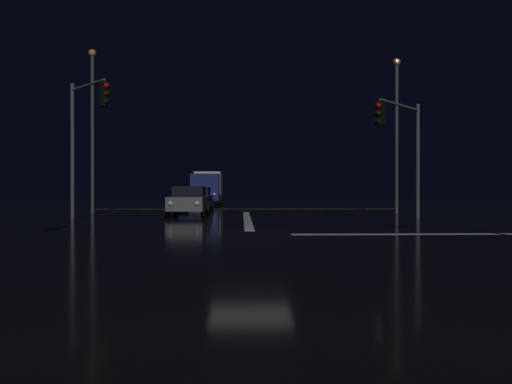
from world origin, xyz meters
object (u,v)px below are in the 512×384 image
object	(u,v)px
traffic_signal_nw	(85,125)
box_truck	(208,187)
sedan_gray	(189,201)
traffic_signal_ne	(402,137)
streetlamp_right_near	(397,124)
sedan_white	(199,197)
sedan_blue	(197,199)
streetlamp_left_near	(93,120)

from	to	relation	value
traffic_signal_nw	box_truck	bearing A→B (deg)	79.45
box_truck	sedan_gray	bearing A→B (deg)	-88.99
traffic_signal_ne	streetlamp_right_near	world-z (taller)	streetlamp_right_near
traffic_signal_nw	streetlamp_right_near	bearing A→B (deg)	20.19
sedan_white	sedan_gray	bearing A→B (deg)	-87.59
sedan_blue	traffic_signal_ne	size ratio (longest dim) A/B	0.77
streetlamp_left_near	streetlamp_right_near	bearing A→B (deg)	0.00
sedan_blue	streetlamp_right_near	bearing A→B (deg)	-14.30
streetlamp_left_near	box_truck	bearing A→B (deg)	70.23
sedan_gray	sedan_white	size ratio (longest dim) A/B	1.00
box_truck	streetlamp_right_near	world-z (taller)	streetlamp_right_near
sedan_blue	traffic_signal_ne	distance (m)	14.46
sedan_gray	sedan_blue	bearing A→B (deg)	91.34
streetlamp_right_near	box_truck	bearing A→B (deg)	128.37
sedan_blue	traffic_signal_nw	bearing A→B (deg)	-114.78
sedan_gray	streetlamp_right_near	xyz separation A→B (m)	(12.19, 2.91, 4.56)
traffic_signal_ne	streetlamp_right_near	xyz separation A→B (m)	(1.90, 6.40, 1.50)
sedan_gray	streetlamp_right_near	bearing A→B (deg)	13.44
sedan_blue	traffic_signal_nw	size ratio (longest dim) A/B	0.67
traffic_signal_nw	traffic_signal_ne	bearing A→B (deg)	-1.18
sedan_blue	sedan_white	distance (m)	5.54
box_truck	traffic_signal_nw	distance (m)	22.45
sedan_white	streetlamp_right_near	xyz separation A→B (m)	(12.67, -8.67, 4.56)
traffic_signal_nw	streetlamp_left_near	world-z (taller)	streetlamp_left_near
sedan_white	streetlamp_left_near	size ratio (longest dim) A/B	0.45
sedan_gray	box_truck	bearing A→B (deg)	91.01
sedan_blue	streetlamp_right_near	distance (m)	13.51
traffic_signal_ne	box_truck	bearing A→B (deg)	115.54
traffic_signal_ne	sedan_white	bearing A→B (deg)	125.54
sedan_white	streetlamp_left_near	xyz separation A→B (m)	(-5.52, -8.67, 4.75)
sedan_gray	traffic_signal_nw	size ratio (longest dim) A/B	0.67
sedan_gray	traffic_signal_nw	world-z (taller)	traffic_signal_nw
traffic_signal_nw	sedan_gray	bearing A→B (deg)	35.89
sedan_gray	traffic_signal_nw	distance (m)	6.52
sedan_white	traffic_signal_nw	world-z (taller)	traffic_signal_nw
sedan_white	traffic_signal_ne	world-z (taller)	traffic_signal_ne
streetlamp_right_near	streetlamp_left_near	distance (m)	18.20
box_truck	traffic_signal_ne	size ratio (longest dim) A/B	1.48
sedan_blue	streetlamp_left_near	xyz separation A→B (m)	(-5.87, -3.14, 4.75)
box_truck	streetlamp_left_near	world-z (taller)	streetlamp_left_near
box_truck	traffic_signal_nw	xyz separation A→B (m)	(-4.08, -21.91, 2.69)
box_truck	traffic_signal_ne	xyz separation A→B (m)	(10.61, -22.21, 2.15)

